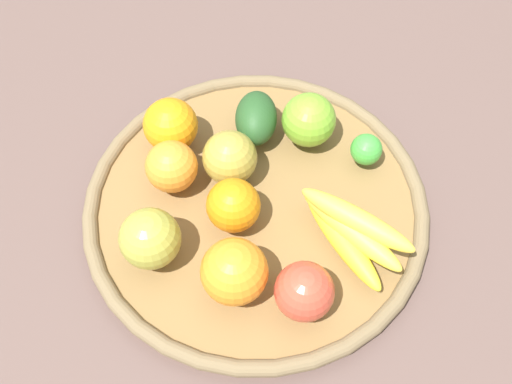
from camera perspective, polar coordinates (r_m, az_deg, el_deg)
The scene contains 13 objects.
ground_plane at distance 0.81m, azimuth 0.00°, elevation -1.96°, with size 2.40×2.40×0.00m, color brown.
basket at distance 0.80m, azimuth 0.00°, elevation -1.37°, with size 0.46×0.46×0.03m.
orange_0 at distance 0.78m, azimuth -8.08°, elevation 2.42°, with size 0.07×0.07×0.07m, color orange.
avocado at distance 0.83m, azimuth 0.01°, elevation 7.09°, with size 0.09×0.06×0.06m, color #254E23.
apple_3 at distance 0.82m, azimuth 5.07°, elevation 6.88°, with size 0.07×0.07×0.07m, color #76B32E.
banana_bunch at distance 0.74m, azimuth 8.99°, elevation -3.63°, with size 0.10×0.16×0.06m.
orange_3 at distance 0.74m, azimuth -2.18°, elevation -1.29°, with size 0.07×0.07×0.07m, color orange.
orange_2 at distance 0.69m, azimuth -2.09°, elevation -7.62°, with size 0.08×0.08×0.08m, color orange.
apple_2 at distance 0.78m, azimuth -2.52°, elevation 3.30°, with size 0.07×0.07×0.07m, color #A69239.
apple_1 at distance 0.73m, azimuth -10.09°, elevation -4.41°, with size 0.08×0.08×0.08m, color #A4A13D.
apple_0 at distance 0.69m, azimuth 4.64°, elevation -9.45°, with size 0.07×0.07×0.07m, color #CF4632.
lime_0 at distance 0.82m, azimuth 10.50°, elevation 4.02°, with size 0.04×0.04×0.04m, color green.
orange_1 at distance 0.82m, azimuth -8.17°, elevation 6.34°, with size 0.07×0.07×0.07m, color orange.
Camera 1 is at (-0.20, -0.36, 0.70)m, focal length 41.84 mm.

